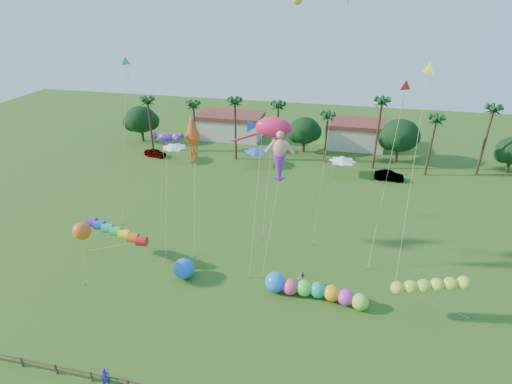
% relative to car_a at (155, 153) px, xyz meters
% --- Properties ---
extents(ground, '(160.00, 160.00, 0.00)m').
position_rel_car_a_xyz_m(ground, '(24.18, -37.09, -0.67)').
color(ground, '#285116').
rests_on(ground, ground).
extents(tree_line, '(69.46, 8.91, 11.00)m').
position_rel_car_a_xyz_m(tree_line, '(27.75, 6.90, 3.60)').
color(tree_line, '#3A2819').
rests_on(tree_line, ground).
extents(buildings_row, '(35.00, 7.00, 4.00)m').
position_rel_car_a_xyz_m(buildings_row, '(21.09, 12.91, 1.33)').
color(buildings_row, beige).
rests_on(buildings_row, ground).
extents(tent_row, '(31.00, 4.00, 0.60)m').
position_rel_car_a_xyz_m(tent_row, '(18.18, -0.76, 2.08)').
color(tent_row, white).
rests_on(tent_row, ground).
extents(car_a, '(4.12, 2.07, 1.35)m').
position_rel_car_a_xyz_m(car_a, '(0.00, 0.00, 0.00)').
color(car_a, '#4C4C54').
rests_on(car_a, ground).
extents(car_b, '(4.44, 1.75, 1.44)m').
position_rel_car_a_xyz_m(car_b, '(39.42, -1.29, 0.05)').
color(car_b, '#4C4C54').
rests_on(car_b, ground).
extents(spectator_a, '(0.79, 0.73, 1.81)m').
position_rel_car_a_xyz_m(spectator_a, '(16.51, -43.24, 0.23)').
color(spectator_a, '#2E2C9B').
rests_on(spectator_a, ground).
extents(spectator_b, '(0.94, 0.98, 1.60)m').
position_rel_car_a_xyz_m(spectator_b, '(29.15, -28.76, 0.13)').
color(spectator_b, gray).
rests_on(spectator_b, ground).
extents(caterpillar_inflatable, '(9.87, 2.68, 2.01)m').
position_rel_car_a_xyz_m(caterpillar_inflatable, '(30.28, -30.27, 0.17)').
color(caterpillar_inflatable, '#FF4375').
rests_on(caterpillar_inflatable, ground).
extents(blue_ball, '(2.12, 2.12, 2.12)m').
position_rel_car_a_xyz_m(blue_ball, '(17.39, -30.11, 0.39)').
color(blue_ball, blue).
rests_on(blue_ball, ground).
extents(rainbow_tube, '(9.64, 1.94, 3.70)m').
position_rel_car_a_xyz_m(rainbow_tube, '(10.80, -29.34, 2.51)').
color(rainbow_tube, red).
rests_on(rainbow_tube, ground).
extents(green_worm, '(10.17, 2.35, 3.93)m').
position_rel_car_a_xyz_m(green_worm, '(37.62, -31.23, 2.54)').
color(green_worm, '#A5DD31').
rests_on(green_worm, ground).
extents(orange_ball_kite, '(2.21, 2.21, 6.74)m').
position_rel_car_a_xyz_m(orange_ball_kite, '(8.54, -32.61, 5.21)').
color(orange_ball_kite, '#FF6114').
rests_on(orange_ball_kite, ground).
extents(merman_kite, '(2.26, 3.95, 14.26)m').
position_rel_car_a_xyz_m(merman_kite, '(26.12, -25.59, 11.10)').
color(merman_kite, '#E99184').
rests_on(merman_kite, ground).
extents(fish_kite, '(5.50, 6.23, 15.65)m').
position_rel_car_a_xyz_m(fish_kite, '(25.24, -24.14, 13.87)').
color(fish_kite, '#FF1C4F').
rests_on(fish_kite, ground).
extents(squid_kite, '(1.61, 4.31, 14.75)m').
position_rel_car_a_xyz_m(squid_kite, '(16.61, -23.18, 11.82)').
color(squid_kite, '#E14D12').
rests_on(squid_kite, ground).
extents(lobster_kite, '(3.48, 5.16, 13.45)m').
position_rel_car_a_xyz_m(lobster_kite, '(14.22, -24.42, 12.17)').
color(lobster_kite, '#5C22AC').
rests_on(lobster_kite, ground).
extents(delta_kite_red, '(2.03, 4.85, 18.78)m').
position_rel_car_a_xyz_m(delta_kite_red, '(37.01, -20.41, 17.21)').
color(delta_kite_red, red).
rests_on(delta_kite_red, ground).
extents(delta_kite_yellow, '(1.14, 4.53, 20.85)m').
position_rel_car_a_xyz_m(delta_kite_yellow, '(38.20, -23.41, 19.22)').
color(delta_kite_yellow, yellow).
rests_on(delta_kite_yellow, ground).
extents(delta_kite_green, '(2.16, 3.96, 19.70)m').
position_rel_car_a_xyz_m(delta_kite_green, '(7.60, -18.85, 18.06)').
color(delta_kite_green, '#32D571').
rests_on(delta_kite_green, ground).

